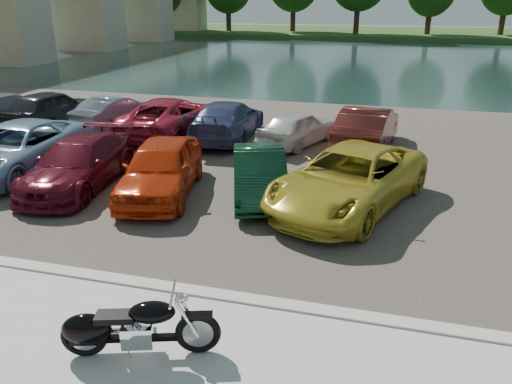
{
  "coord_description": "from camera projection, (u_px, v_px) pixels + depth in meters",
  "views": [
    {
      "loc": [
        2.28,
        -5.14,
        5.03
      ],
      "look_at": [
        -0.35,
        4.57,
        1.1
      ],
      "focal_mm": 35.0,
      "sensor_mm": 36.0,
      "label": 1
    }
  ],
  "objects": [
    {
      "name": "ground",
      "position": [
        195.0,
        381.0,
        7.01
      ],
      "size": [
        200.0,
        200.0,
        0.0
      ],
      "primitive_type": "plane",
      "color": "#595447",
      "rests_on": "ground"
    },
    {
      "name": "river",
      "position": [
        367.0,
        60.0,
        42.97
      ],
      "size": [
        120.0,
        40.0,
        0.0
      ],
      "primitive_type": "cube",
      "color": "#182C2B",
      "rests_on": "ground"
    },
    {
      "name": "car_8",
      "position": [
        51.0,
        108.0,
        20.34
      ],
      "size": [
        2.39,
        4.72,
        1.54
      ],
      "primitive_type": "imported",
      "rotation": [
        0.0,
        0.0,
        3.01
      ],
      "color": "black",
      "rests_on": "parking_lot"
    },
    {
      "name": "motorcycle",
      "position": [
        126.0,
        328.0,
        7.23
      ],
      "size": [
        2.26,
        1.03,
        1.05
      ],
      "rotation": [
        0.0,
        0.0,
        0.31
      ],
      "color": "black",
      "rests_on": "promenade"
    },
    {
      "name": "car_9",
      "position": [
        116.0,
        112.0,
        20.36
      ],
      "size": [
        2.13,
        4.09,
        1.28
      ],
      "primitive_type": "imported",
      "rotation": [
        0.0,
        0.0,
        2.93
      ],
      "color": "slate",
      "rests_on": "parking_lot"
    },
    {
      "name": "car_5",
      "position": [
        259.0,
        174.0,
        13.2
      ],
      "size": [
        2.46,
        4.09,
        1.27
      ],
      "primitive_type": "imported",
      "rotation": [
        0.0,
        0.0,
        0.31
      ],
      "color": "black",
      "rests_on": "parking_lot"
    },
    {
      "name": "car_10",
      "position": [
        170.0,
        116.0,
        19.18
      ],
      "size": [
        2.55,
        5.3,
        1.46
      ],
      "primitive_type": "imported",
      "rotation": [
        0.0,
        0.0,
        3.12
      ],
      "color": "maroon",
      "rests_on": "parking_lot"
    },
    {
      "name": "car_7",
      "position": [
        10.0,
        107.0,
        21.37
      ],
      "size": [
        2.72,
        4.53,
        1.23
      ],
      "primitive_type": "imported",
      "rotation": [
        0.0,
        0.0,
        2.89
      ],
      "color": "gray",
      "rests_on": "parking_lot"
    },
    {
      "name": "car_2",
      "position": [
        16.0,
        149.0,
        15.01
      ],
      "size": [
        2.55,
        5.37,
        1.48
      ],
      "primitive_type": "imported",
      "rotation": [
        0.0,
        0.0,
        0.02
      ],
      "color": "#85A6C2",
      "rests_on": "parking_lot"
    },
    {
      "name": "car_11",
      "position": [
        227.0,
        120.0,
        18.7
      ],
      "size": [
        2.18,
        4.97,
        1.42
      ],
      "primitive_type": "imported",
      "rotation": [
        0.0,
        0.0,
        3.18
      ],
      "color": "navy",
      "rests_on": "parking_lot"
    },
    {
      "name": "kerb",
      "position": [
        237.0,
        300.0,
        8.78
      ],
      "size": [
        60.0,
        0.3,
        0.14
      ],
      "primitive_type": "cube",
      "color": "#AEABA4",
      "rests_on": "ground"
    },
    {
      "name": "parking_lot",
      "position": [
        315.0,
        156.0,
        16.89
      ],
      "size": [
        60.0,
        18.0,
        0.04
      ],
      "primitive_type": "cube",
      "color": "#3F3933",
      "rests_on": "ground"
    },
    {
      "name": "car_13",
      "position": [
        367.0,
        128.0,
        17.33
      ],
      "size": [
        2.15,
        4.75,
        1.51
      ],
      "primitive_type": "imported",
      "rotation": [
        0.0,
        0.0,
        3.02
      ],
      "color": "#551C16",
      "rests_on": "parking_lot"
    },
    {
      "name": "car_4",
      "position": [
        161.0,
        168.0,
        13.34
      ],
      "size": [
        2.59,
        4.62,
        1.48
      ],
      "primitive_type": "imported",
      "rotation": [
        0.0,
        0.0,
        0.2
      ],
      "color": "red",
      "rests_on": "parking_lot"
    },
    {
      "name": "far_bank",
      "position": [
        381.0,
        33.0,
        71.64
      ],
      "size": [
        120.0,
        24.0,
        0.6
      ],
      "primitive_type": "cube",
      "color": "#2A4C1B",
      "rests_on": "ground"
    },
    {
      "name": "car_6",
      "position": [
        349.0,
        179.0,
        12.5
      ],
      "size": [
        4.23,
        5.94,
        1.5
      ],
      "primitive_type": "imported",
      "rotation": [
        0.0,
        0.0,
        -0.36
      ],
      "color": "gold",
      "rests_on": "parking_lot"
    },
    {
      "name": "car_3",
      "position": [
        78.0,
        164.0,
        13.9
      ],
      "size": [
        2.39,
        4.81,
        1.34
      ],
      "primitive_type": "imported",
      "rotation": [
        0.0,
        0.0,
        0.11
      ],
      "color": "#540C1A",
      "rests_on": "parking_lot"
    },
    {
      "name": "car_12",
      "position": [
        297.0,
        128.0,
        17.93
      ],
      "size": [
        2.75,
        3.99,
        1.26
      ],
      "primitive_type": "imported",
      "rotation": [
        0.0,
        0.0,
        2.76
      ],
      "color": "silver",
      "rests_on": "parking_lot"
    }
  ]
}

